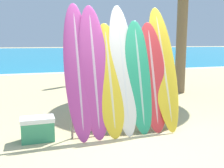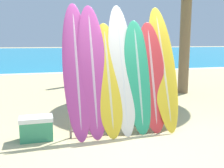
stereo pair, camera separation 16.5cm
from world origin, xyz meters
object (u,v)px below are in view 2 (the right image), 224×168
surfboard_rack (124,110)px  surfboard_slot_1 (93,70)px  surfboard_slot_3 (122,69)px  person_mid_beach (72,64)px  surfboard_slot_5 (152,77)px  surfboard_slot_6 (163,68)px  surfboard_slot_4 (138,76)px  surfboard_slot_2 (108,79)px  cooler_box (36,128)px  person_far_right (153,65)px  person_far_left (122,64)px  surfboard_slot_0 (77,70)px  person_near_water (96,73)px

surfboard_rack → surfboard_slot_1: bearing=170.2°
surfboard_slot_3 → person_mid_beach: (-0.24, 5.49, -0.34)m
surfboard_slot_5 → surfboard_slot_6: (0.27, 0.08, 0.16)m
surfboard_slot_5 → surfboard_slot_6: surfboard_slot_6 is taller
surfboard_slot_4 → surfboard_slot_3: bearing=169.1°
surfboard_slot_2 → cooler_box: 1.55m
person_mid_beach → person_far_right: person_far_right is taller
person_far_right → surfboard_rack: bearing=-51.6°
surfboard_slot_1 → surfboard_slot_2: bearing=-9.1°
surfboard_slot_3 → person_far_right: bearing=57.9°
surfboard_slot_1 → person_mid_beach: 5.52m
surfboard_slot_1 → person_far_left: size_ratio=1.37×
surfboard_rack → surfboard_slot_6: bearing=8.4°
surfboard_slot_2 → surfboard_slot_4: size_ratio=0.97×
surfboard_slot_4 → person_far_left: surfboard_slot_4 is taller
surfboard_slot_3 → surfboard_slot_6: surfboard_slot_6 is taller
surfboard_slot_1 → surfboard_slot_3: surfboard_slot_3 is taller
surfboard_slot_6 → person_far_left: bearing=83.6°
surfboard_slot_0 → surfboard_slot_6: bearing=0.2°
surfboard_slot_0 → surfboard_slot_5: surfboard_slot_0 is taller
person_far_right → cooler_box: size_ratio=2.81×
cooler_box → person_far_right: bearing=44.5°
surfboard_slot_3 → person_near_water: surfboard_slot_3 is taller
surfboard_slot_1 → surfboard_slot_5: (1.15, -0.05, -0.15)m
surfboard_slot_2 → person_near_water: surfboard_slot_2 is taller
surfboard_slot_5 → person_far_right: (1.91, 4.05, -0.17)m
surfboard_rack → person_far_right: size_ratio=1.27×
person_near_water → person_far_left: size_ratio=0.86×
surfboard_slot_6 → person_near_water: (-0.76, 2.73, -0.39)m
surfboard_slot_0 → person_mid_beach: 5.52m
surfboard_slot_6 → cooler_box: size_ratio=4.23×
surfboard_rack → person_near_water: bearing=88.2°
surfboard_rack → person_near_water: (0.09, 2.85, 0.38)m
surfboard_slot_4 → person_mid_beach: 5.58m
surfboard_slot_3 → surfboard_slot_5: surfboard_slot_3 is taller
surfboard_slot_6 → person_far_left: size_ratio=1.38×
person_near_water → surfboard_rack: bearing=-38.4°
surfboard_slot_0 → person_near_water: size_ratio=1.62×
surfboard_slot_1 → cooler_box: 1.43m
surfboard_slot_4 → cooler_box: surfboard_slot_4 is taller
surfboard_slot_1 → surfboard_rack: bearing=-9.8°
surfboard_rack → surfboard_slot_4: bearing=8.5°
surfboard_slot_2 → cooler_box: (-1.31, 0.02, -0.83)m
surfboard_slot_2 → person_far_right: 4.91m
surfboard_slot_3 → surfboard_slot_4: bearing=-10.9°
surfboard_slot_2 → surfboard_slot_5: surfboard_slot_5 is taller
surfboard_slot_0 → person_far_right: surfboard_slot_0 is taller
surfboard_slot_4 → person_far_left: (0.99, 3.97, -0.11)m
surfboard_rack → surfboard_slot_0: bearing=171.8°
surfboard_slot_2 → person_mid_beach: (0.04, 5.54, -0.17)m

